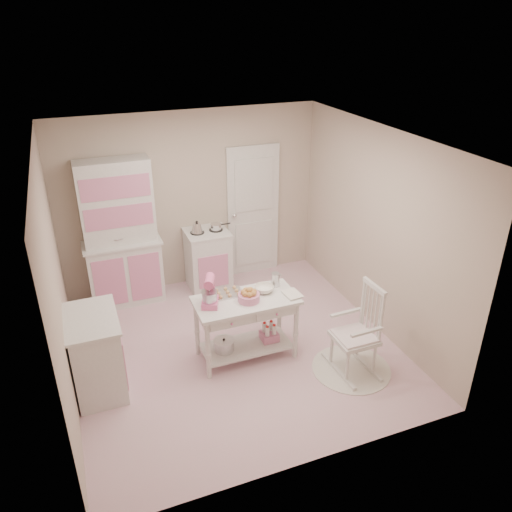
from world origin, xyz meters
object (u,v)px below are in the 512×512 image
(base_cabinet, at_px, (97,354))
(work_table, at_px, (246,328))
(stove, at_px, (208,260))
(bread_basket, at_px, (249,297))
(hutch, at_px, (121,234))
(rocking_chair, at_px, (355,330))
(stand_mixer, at_px, (210,292))

(base_cabinet, bearing_deg, work_table, -1.61)
(stove, distance_m, bread_basket, 1.88)
(hutch, distance_m, rocking_chair, 3.39)
(stove, height_order, work_table, stove)
(rocking_chair, bearing_deg, base_cabinet, 162.90)
(hutch, distance_m, stand_mixer, 1.96)
(stove, xyz_separation_m, work_table, (-0.06, -1.79, -0.06))
(work_table, bearing_deg, base_cabinet, 178.39)
(stove, bearing_deg, stand_mixer, -105.06)
(hutch, bearing_deg, rocking_chair, -48.99)
(work_table, bearing_deg, rocking_chair, -33.26)
(stove, height_order, rocking_chair, rocking_chair)
(base_cabinet, height_order, rocking_chair, rocking_chair)
(hutch, bearing_deg, base_cabinet, -107.38)
(hutch, xyz_separation_m, rocking_chair, (2.20, -2.53, -0.49))
(stove, bearing_deg, hutch, 177.61)
(rocking_chair, height_order, bread_basket, rocking_chair)
(hutch, distance_m, stove, 1.33)
(hutch, relative_size, rocking_chair, 1.89)
(base_cabinet, relative_size, stand_mixer, 2.71)
(hutch, bearing_deg, work_table, -58.10)
(hutch, distance_m, work_table, 2.26)
(bread_basket, bearing_deg, work_table, 111.80)
(hutch, height_order, bread_basket, hutch)
(stand_mixer, bearing_deg, work_table, 18.44)
(work_table, xyz_separation_m, stand_mixer, (-0.42, 0.02, 0.57))
(rocking_chair, distance_m, work_table, 1.27)
(stove, distance_m, rocking_chair, 2.68)
(rocking_chair, xyz_separation_m, work_table, (-1.06, 0.69, -0.15))
(hutch, height_order, work_table, hutch)
(bread_basket, bearing_deg, rocking_chair, -31.82)
(base_cabinet, distance_m, rocking_chair, 2.86)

